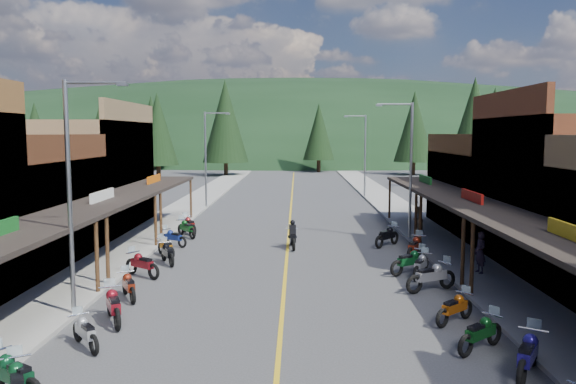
{
  "coord_description": "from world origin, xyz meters",
  "views": [
    {
      "loc": [
        0.51,
        -24.49,
        6.26
      ],
      "look_at": [
        0.01,
        6.48,
        3.0
      ],
      "focal_mm": 35.0,
      "sensor_mm": 36.0,
      "label": 1
    }
  ],
  "objects_px": {
    "bike_west_2": "(17,383)",
    "bike_west_5": "(113,304)",
    "streetlight_3": "(364,152)",
    "bike_east_5": "(455,307)",
    "bike_west_12": "(189,224)",
    "bike_east_6": "(431,275)",
    "bike_west_4": "(85,331)",
    "pine_10": "(158,129)",
    "rider_on_bike": "(293,237)",
    "pine_7": "(116,128)",
    "pine_11": "(474,125)",
    "pine_9": "(489,132)",
    "bike_west_9": "(166,246)",
    "bike_west_8": "(167,252)",
    "shop_west_3": "(75,176)",
    "pine_5": "(494,123)",
    "bike_west_6": "(129,285)",
    "streetlight_0": "(73,187)",
    "shop_east_3": "(504,192)",
    "bike_west_3": "(13,374)",
    "bike_east_9": "(415,246)",
    "bike_west_7": "(142,263)",
    "bike_east_3": "(528,353)",
    "bike_east_7": "(421,264)",
    "pedestrian_east_a": "(480,252)",
    "pine_4": "(414,127)",
    "bike_west_11": "(186,227)",
    "pine_2": "(225,121)",
    "pine_0": "(35,132)",
    "pine_8": "(102,136)",
    "pine_1": "(151,127)",
    "bike_west_10": "(173,237)",
    "bike_east_4": "(481,332)",
    "pine_3": "(319,132)",
    "bike_east_10": "(387,235)",
    "streetlight_1": "(207,155)",
    "bike_east_8": "(410,260)",
    "streetlight_2": "(408,164)"
  },
  "relations": [
    {
      "from": "pine_9",
      "to": "streetlight_3",
      "type": "bearing_deg",
      "value": -138.66
    },
    {
      "from": "bike_west_2",
      "to": "bike_west_4",
      "type": "xyz_separation_m",
      "value": [
        0.21,
        3.57,
        -0.06
      ]
    },
    {
      "from": "pine_7",
      "to": "bike_west_4",
      "type": "xyz_separation_m",
      "value": [
        26.36,
        -84.79,
        -6.7
      ]
    },
    {
      "from": "bike_east_10",
      "to": "pedestrian_east_a",
      "type": "distance_m",
      "value": 7.13
    },
    {
      "from": "rider_on_bike",
      "to": "bike_west_12",
      "type": "bearing_deg",
      "value": 141.18
    },
    {
      "from": "pine_7",
      "to": "bike_east_9",
      "type": "distance_m",
      "value": 82.72
    },
    {
      "from": "bike_east_3",
      "to": "bike_east_5",
      "type": "height_order",
      "value": "bike_east_3"
    },
    {
      "from": "bike_east_3",
      "to": "bike_east_7",
      "type": "bearing_deg",
      "value": 124.93
    },
    {
      "from": "streetlight_0",
      "to": "pine_7",
      "type": "distance_m",
      "value": 85.79
    },
    {
      "from": "shop_west_3",
      "to": "bike_east_3",
      "type": "distance_m",
      "value": 29.91
    },
    {
      "from": "pine_10",
      "to": "bike_west_6",
      "type": "relative_size",
      "value": 5.81
    },
    {
      "from": "pine_3",
      "to": "bike_east_10",
      "type": "xyz_separation_m",
      "value": [
        1.51,
        -59.81,
        -5.84
      ]
    },
    {
      "from": "streetlight_2",
      "to": "bike_east_7",
      "type": "height_order",
      "value": "streetlight_2"
    },
    {
      "from": "pine_4",
      "to": "bike_west_11",
      "type": "height_order",
      "value": "pine_4"
    },
    {
      "from": "bike_west_11",
      "to": "bike_west_12",
      "type": "xyz_separation_m",
      "value": [
        -0.07,
        1.24,
        -0.0
      ]
    },
    {
      "from": "streetlight_0",
      "to": "bike_east_7",
      "type": "relative_size",
      "value": 3.86
    },
    {
      "from": "pine_10",
      "to": "rider_on_bike",
      "type": "height_order",
      "value": "pine_10"
    },
    {
      "from": "pine_7",
      "to": "bike_west_8",
      "type": "height_order",
      "value": "pine_7"
    },
    {
      "from": "streetlight_0",
      "to": "bike_west_5",
      "type": "bearing_deg",
      "value": -23.04
    },
    {
      "from": "streetlight_1",
      "to": "bike_east_3",
      "type": "xyz_separation_m",
      "value": [
        13.4,
        -32.54,
        -3.81
      ]
    },
    {
      "from": "bike_east_9",
      "to": "bike_west_7",
      "type": "bearing_deg",
      "value": -136.17
    },
    {
      "from": "bike_east_7",
      "to": "pedestrian_east_a",
      "type": "relative_size",
      "value": 1.12
    },
    {
      "from": "bike_west_4",
      "to": "streetlight_0",
      "type": "bearing_deg",
      "value": 75.0
    },
    {
      "from": "bike_west_2",
      "to": "bike_west_5",
      "type": "relative_size",
      "value": 0.92
    },
    {
      "from": "pine_0",
      "to": "bike_east_3",
      "type": "distance_m",
      "value": 86.33
    },
    {
      "from": "pine_3",
      "to": "bike_west_6",
      "type": "height_order",
      "value": "pine_3"
    },
    {
      "from": "bike_west_12",
      "to": "bike_east_6",
      "type": "distance_m",
      "value": 17.42
    },
    {
      "from": "pine_2",
      "to": "pine_9",
      "type": "height_order",
      "value": "pine_2"
    },
    {
      "from": "pine_7",
      "to": "pine_11",
      "type": "height_order",
      "value": "pine_7"
    },
    {
      "from": "pine_5",
      "to": "rider_on_bike",
      "type": "xyz_separation_m",
      "value": [
        -33.73,
        -66.4,
        -7.35
      ]
    },
    {
      "from": "bike_west_3",
      "to": "bike_west_8",
      "type": "bearing_deg",
      "value": 31.01
    },
    {
      "from": "bike_west_8",
      "to": "shop_west_3",
      "type": "bearing_deg",
      "value": 103.31
    },
    {
      "from": "bike_west_6",
      "to": "bike_west_7",
      "type": "distance_m",
      "value": 3.32
    },
    {
      "from": "pine_1",
      "to": "bike_west_10",
      "type": "distance_m",
      "value": 66.76
    },
    {
      "from": "shop_east_3",
      "to": "pine_10",
      "type": "height_order",
      "value": "pine_10"
    },
    {
      "from": "bike_east_8",
      "to": "bike_west_5",
      "type": "bearing_deg",
      "value": -92.95
    },
    {
      "from": "bike_west_9",
      "to": "bike_west_11",
      "type": "height_order",
      "value": "bike_west_11"
    },
    {
      "from": "pine_9",
      "to": "bike_west_9",
      "type": "bearing_deg",
      "value": -126.01
    },
    {
      "from": "streetlight_3",
      "to": "bike_east_5",
      "type": "xyz_separation_m",
      "value": [
        -1.23,
        -36.43,
        -3.9
      ]
    },
    {
      "from": "pine_0",
      "to": "pine_8",
      "type": "bearing_deg",
      "value": -50.71
    },
    {
      "from": "bike_west_6",
      "to": "bike_west_2",
      "type": "bearing_deg",
      "value": -117.78
    },
    {
      "from": "streetlight_3",
      "to": "bike_east_4",
      "type": "bearing_deg",
      "value": -91.71
    },
    {
      "from": "bike_east_3",
      "to": "pedestrian_east_a",
      "type": "bearing_deg",
      "value": 110.25
    },
    {
      "from": "shop_west_3",
      "to": "bike_east_7",
      "type": "height_order",
      "value": "shop_west_3"
    },
    {
      "from": "shop_east_3",
      "to": "bike_west_7",
      "type": "xyz_separation_m",
      "value": [
        -19.99,
        -11.94,
        -1.91
      ]
    },
    {
      "from": "shop_west_3",
      "to": "bike_east_5",
      "type": "bearing_deg",
      "value": -42.26
    },
    {
      "from": "pine_2",
      "to": "pine_11",
      "type": "bearing_deg",
      "value": -33.69
    },
    {
      "from": "bike_west_10",
      "to": "rider_on_bike",
      "type": "distance_m",
      "value": 6.62
    },
    {
      "from": "pine_10",
      "to": "bike_west_8",
      "type": "height_order",
      "value": "pine_10"
    },
    {
      "from": "bike_west_5",
      "to": "bike_west_12",
      "type": "relative_size",
      "value": 1.05
    }
  ]
}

